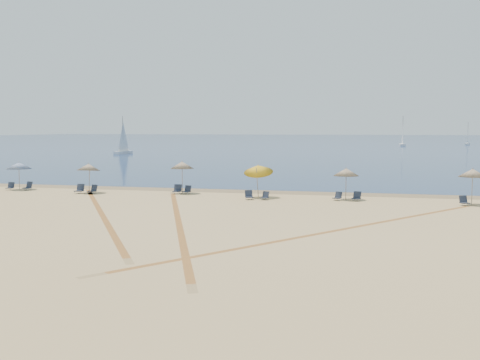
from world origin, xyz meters
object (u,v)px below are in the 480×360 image
object	(u,v)px
umbrella_4	(346,172)
chair_1	(28,186)
chair_5	(187,190)
sailboat_1	(403,137)
umbrella_0	(19,166)
chair_0	(10,186)
chair_6	(249,195)
chair_10	(464,201)
sailboat_0	(123,143)
sailboat_2	(468,138)
chair_7	(265,196)
chair_8	(338,197)
chair_3	(93,190)
umbrella_1	(89,167)
chair_2	(80,189)
umbrella_3	(258,169)
umbrella_5	(473,173)
umbrella_2	(182,165)
chair_9	(357,197)
chair_4	(177,190)

from	to	relation	value
umbrella_4	chair_1	distance (m)	26.51
umbrella_4	chair_5	bearing A→B (deg)	176.42
chair_1	sailboat_1	xyz separation A→B (m)	(35.79, 130.76, 2.31)
umbrella_0	chair_0	bearing A→B (deg)	-143.58
umbrella_4	chair_6	distance (m)	7.31
umbrella_4	chair_10	world-z (taller)	umbrella_4
umbrella_0	sailboat_0	size ratio (longest dim) A/B	0.31
chair_0	sailboat_2	distance (m)	158.32
umbrella_4	sailboat_1	size ratio (longest dim) A/B	0.27
chair_7	chair_8	world-z (taller)	chair_8
chair_5	chair_7	bearing A→B (deg)	-5.45
chair_7	chair_3	bearing A→B (deg)	-165.91
chair_7	chair_1	bearing A→B (deg)	-167.60
chair_0	chair_7	distance (m)	22.34
chair_5	umbrella_1	bearing A→B (deg)	-158.19
chair_2	chair_8	world-z (taller)	chair_2
umbrella_3	chair_10	distance (m)	14.65
umbrella_0	sailboat_1	xyz separation A→B (m)	(36.79, 130.49, 0.58)
umbrella_5	sailboat_0	size ratio (longest dim) A/B	0.33
umbrella_1	umbrella_2	world-z (taller)	umbrella_2
chair_10	umbrella_3	bearing A→B (deg)	156.39
sailboat_1	umbrella_4	bearing A→B (deg)	-95.52
umbrella_4	sailboat_0	distance (m)	80.47
chair_1	umbrella_0	bearing A→B (deg)	177.83
chair_3	chair_6	xyz separation A→B (m)	(13.03, -0.86, -0.01)
umbrella_5	chair_7	world-z (taller)	umbrella_5
chair_8	chair_9	world-z (taller)	chair_9
umbrella_5	sailboat_0	xyz separation A→B (m)	(-56.34, 65.65, 0.11)
umbrella_1	chair_10	world-z (taller)	umbrella_1
umbrella_1	chair_6	size ratio (longest dim) A/B	2.97
umbrella_3	chair_5	distance (m)	6.40
umbrella_3	umbrella_4	xyz separation A→B (m)	(6.51, 0.29, -0.16)
umbrella_2	umbrella_4	bearing A→B (deg)	-4.49
umbrella_2	umbrella_5	world-z (taller)	umbrella_2
umbrella_0	chair_7	size ratio (longest dim) A/B	3.37
chair_1	chair_9	distance (m)	27.27
umbrella_3	sailboat_0	world-z (taller)	sailboat_0
umbrella_3	chair_2	xyz separation A→B (m)	(-14.53, -0.62, -1.85)
umbrella_1	chair_3	distance (m)	1.88
chair_3	chair_8	xyz separation A→B (m)	(19.41, 0.16, -0.03)
chair_9	chair_1	bearing A→B (deg)	-164.71
umbrella_2	umbrella_4	size ratio (longest dim) A/B	1.11
chair_1	chair_5	size ratio (longest dim) A/B	1.08
chair_2	chair_10	world-z (taller)	chair_2
umbrella_5	chair_3	xyz separation A→B (m)	(-28.48, 0.15, -1.88)
chair_2	chair_5	xyz separation A→B (m)	(8.51, 1.69, -0.04)
chair_8	umbrella_1	bearing A→B (deg)	-156.99
sailboat_2	chair_4	bearing A→B (deg)	-95.83
umbrella_0	chair_0	size ratio (longest dim) A/B	3.36
umbrella_1	chair_1	xyz separation A→B (m)	(-5.99, 0.62, -1.76)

